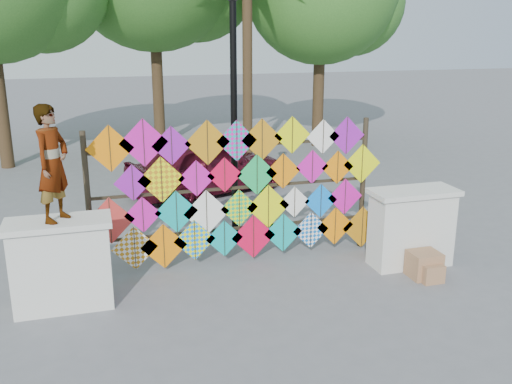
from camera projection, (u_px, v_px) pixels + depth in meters
ground at (248, 278)px, 8.88m from camera, size 80.00×80.00×0.00m
parapet_left at (62, 264)px, 7.79m from camera, size 1.40×0.65×1.28m
parapet_right at (411, 227)px, 9.24m from camera, size 1.40×0.65×1.28m
kite_rack at (239, 192)px, 9.22m from camera, size 4.98×0.24×2.46m
vendor_woman at (52, 164)px, 7.41m from camera, size 0.62×0.68×1.55m
sedan at (207, 166)px, 13.31m from camera, size 4.11×2.73×1.30m
lamppost at (234, 91)px, 10.06m from camera, size 0.28×0.28×4.46m
cardboard_box_near at (424, 264)px, 8.89m from camera, size 0.46×0.41×0.41m
cardboard_box_far at (430, 272)px, 8.75m from camera, size 0.34×0.31×0.28m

